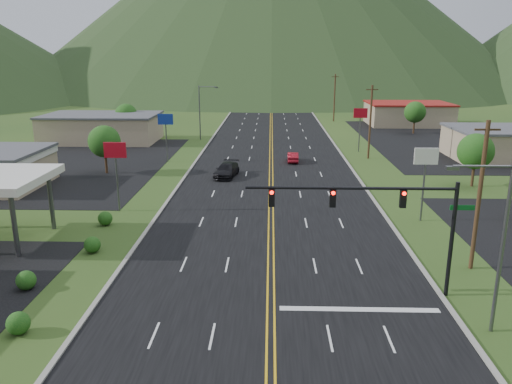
{
  "coord_description": "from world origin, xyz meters",
  "views": [
    {
      "loc": [
        -0.08,
        -13.53,
        13.94
      ],
      "look_at": [
        -1.1,
        20.62,
        4.5
      ],
      "focal_mm": 35.0,
      "sensor_mm": 36.0,
      "label": 1
    }
  ],
  "objects_px": {
    "traffic_signal": "(384,210)",
    "car_dark_mid": "(227,170)",
    "streetlight_west": "(201,109)",
    "car_red_far": "(293,157)",
    "streetlight_east": "(497,238)"
  },
  "relations": [
    {
      "from": "traffic_signal",
      "to": "car_dark_mid",
      "type": "bearing_deg",
      "value": 111.64
    },
    {
      "from": "car_dark_mid",
      "to": "streetlight_west",
      "type": "bearing_deg",
      "value": 112.69
    },
    {
      "from": "traffic_signal",
      "to": "car_dark_mid",
      "type": "xyz_separation_m",
      "value": [
        -11.72,
        29.54,
        -4.54
      ]
    },
    {
      "from": "traffic_signal",
      "to": "car_red_far",
      "type": "height_order",
      "value": "traffic_signal"
    },
    {
      "from": "streetlight_east",
      "to": "streetlight_west",
      "type": "relative_size",
      "value": 1.0
    },
    {
      "from": "streetlight_west",
      "to": "streetlight_east",
      "type": "bearing_deg",
      "value": -69.14
    },
    {
      "from": "car_dark_mid",
      "to": "car_red_far",
      "type": "relative_size",
      "value": 1.36
    },
    {
      "from": "streetlight_east",
      "to": "car_dark_mid",
      "type": "height_order",
      "value": "streetlight_east"
    },
    {
      "from": "streetlight_east",
      "to": "streetlight_west",
      "type": "bearing_deg",
      "value": 110.86
    },
    {
      "from": "traffic_signal",
      "to": "streetlight_east",
      "type": "relative_size",
      "value": 1.46
    },
    {
      "from": "traffic_signal",
      "to": "car_red_far",
      "type": "relative_size",
      "value": 3.27
    },
    {
      "from": "streetlight_east",
      "to": "car_red_far",
      "type": "height_order",
      "value": "streetlight_east"
    },
    {
      "from": "streetlight_east",
      "to": "streetlight_west",
      "type": "distance_m",
      "value": 64.21
    },
    {
      "from": "traffic_signal",
      "to": "car_dark_mid",
      "type": "height_order",
      "value": "traffic_signal"
    },
    {
      "from": "car_dark_mid",
      "to": "traffic_signal",
      "type": "bearing_deg",
      "value": -59.35
    }
  ]
}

